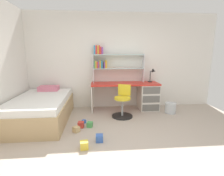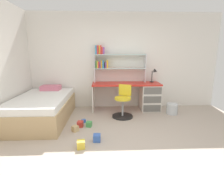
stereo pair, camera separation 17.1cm
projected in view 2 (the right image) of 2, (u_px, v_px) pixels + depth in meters
name	position (u px, v px, depth m)	size (l,w,h in m)	color
ground_plane	(125.00, 150.00, 2.79)	(5.83, 5.65, 0.02)	#B2A393
room_shell	(64.00, 64.00, 3.64)	(5.83, 5.65, 2.66)	white
desk	(143.00, 95.00, 4.70)	(1.84, 0.58, 0.76)	red
bookshelf_hutch	(112.00, 62.00, 4.65)	(1.42, 0.22, 1.01)	silver
desk_lamp	(155.00, 73.00, 4.69)	(0.20, 0.17, 0.38)	black
swivel_chair	(123.00, 104.00, 4.19)	(0.52, 0.52, 0.79)	black
bed_platform	(43.00, 108.00, 3.97)	(1.19, 1.93, 0.70)	tan
waste_bin	(172.00, 109.00, 4.40)	(0.28, 0.28, 0.27)	silver
toy_block_yellow_0	(81.00, 144.00, 2.82)	(0.13, 0.13, 0.13)	gold
toy_block_blue_1	(97.00, 138.00, 3.04)	(0.13, 0.13, 0.13)	#3860B7
toy_block_red_2	(80.00, 124.00, 3.64)	(0.12, 0.12, 0.12)	red
toy_block_green_3	(89.00, 124.00, 3.65)	(0.11, 0.11, 0.11)	#479E51
toy_block_natural_4	(75.00, 129.00, 3.43)	(0.11, 0.11, 0.11)	tan
toy_block_blue_5	(84.00, 121.00, 3.87)	(0.08, 0.08, 0.08)	#3860B7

